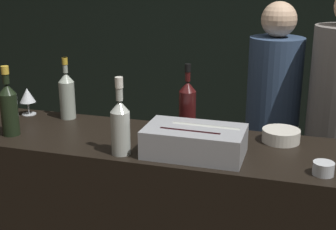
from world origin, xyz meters
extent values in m
cube|color=black|center=(0.00, 2.50, 1.40)|extent=(6.40, 0.06, 2.80)
cube|color=#9EA0A5|center=(0.16, 0.16, 1.16)|extent=(0.42, 0.24, 0.12)
cylinder|color=black|center=(0.15, 0.12, 1.19)|extent=(0.26, 0.07, 0.06)
cylinder|color=#B2B7AD|center=(0.20, 0.20, 1.19)|extent=(0.29, 0.08, 0.07)
cylinder|color=silver|center=(0.50, 0.42, 1.13)|extent=(0.17, 0.17, 0.06)
cylinder|color=gray|center=(0.50, 0.42, 1.15)|extent=(0.14, 0.14, 0.01)
cylinder|color=silver|center=(-0.83, 0.45, 1.10)|extent=(0.08, 0.08, 0.00)
cylinder|color=silver|center=(-0.83, 0.45, 1.13)|extent=(0.01, 0.01, 0.07)
cone|color=silver|center=(-0.83, 0.45, 1.20)|extent=(0.08, 0.08, 0.08)
cylinder|color=silver|center=(0.67, 0.11, 1.12)|extent=(0.08, 0.08, 0.05)
sphere|color=#F9D67F|center=(0.67, 0.11, 1.13)|extent=(0.04, 0.04, 0.04)
cylinder|color=#B2B7AD|center=(-0.14, 0.08, 1.19)|extent=(0.08, 0.08, 0.19)
cone|color=#B2B7AD|center=(-0.14, 0.08, 1.31)|extent=(0.08, 0.08, 0.05)
cylinder|color=#B2B7AD|center=(-0.14, 0.08, 1.38)|extent=(0.03, 0.03, 0.10)
cylinder|color=white|center=(-0.14, 0.08, 1.41)|extent=(0.03, 0.03, 0.04)
cylinder|color=black|center=(-0.73, 0.15, 1.20)|extent=(0.08, 0.08, 0.20)
cone|color=black|center=(-0.73, 0.15, 1.32)|extent=(0.08, 0.08, 0.05)
cylinder|color=black|center=(-0.73, 0.15, 1.39)|extent=(0.03, 0.03, 0.08)
cylinder|color=gold|center=(-0.73, 0.15, 1.41)|extent=(0.03, 0.03, 0.04)
cylinder|color=#380F0F|center=(0.06, 0.42, 1.20)|extent=(0.08, 0.08, 0.20)
cone|color=#380F0F|center=(0.06, 0.42, 1.32)|extent=(0.08, 0.08, 0.05)
cylinder|color=#380F0F|center=(0.06, 0.42, 1.39)|extent=(0.03, 0.03, 0.08)
cylinder|color=black|center=(0.06, 0.42, 1.41)|extent=(0.03, 0.03, 0.04)
cylinder|color=#9EA899|center=(-0.59, 0.45, 1.19)|extent=(0.08, 0.08, 0.19)
cone|color=#9EA899|center=(-0.59, 0.45, 1.32)|extent=(0.08, 0.08, 0.05)
cylinder|color=#9EA899|center=(-0.59, 0.45, 1.38)|extent=(0.03, 0.03, 0.08)
cylinder|color=gold|center=(-0.59, 0.45, 1.40)|extent=(0.03, 0.03, 0.04)
cube|color=black|center=(0.40, 1.23, 0.38)|extent=(0.25, 0.18, 0.76)
cylinder|color=#334766|center=(0.40, 1.23, 1.10)|extent=(0.33, 0.33, 0.70)
sphere|color=beige|center=(0.40, 1.23, 1.56)|extent=(0.21, 0.21, 0.21)
cube|color=black|center=(0.80, 1.11, 0.41)|extent=(0.29, 0.21, 0.81)
camera|label=1|loc=(0.58, -1.63, 1.86)|focal=50.00mm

